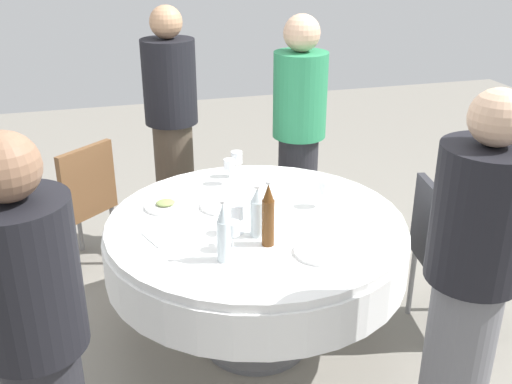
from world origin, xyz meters
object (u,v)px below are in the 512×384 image
(bottle_brown_near, at_px, (268,216))
(plate_mid, at_px, (321,252))
(wine_glass_far, at_px, (237,213))
(person_west, at_px, (172,129))
(bottle_clear_east, at_px, (224,233))
(wine_glass_rear, at_px, (237,159))
(wine_glass_left, at_px, (323,188))
(dining_table, at_px, (256,245))
(wine_glass_front, at_px, (229,166))
(person_east, at_px, (468,292))
(wine_glass_outer, at_px, (233,230))
(plate_outer, at_px, (222,206))
(chair_left, at_px, (79,198))
(chair_far, at_px, (446,248))
(person_front, at_px, (299,135))
(bottle_clear_west, at_px, (257,213))
(person_near, at_px, (37,347))
(plate_right, at_px, (166,205))

(bottle_brown_near, distance_m, plate_mid, 0.28)
(wine_glass_far, bearing_deg, person_west, -85.24)
(bottle_clear_east, distance_m, wine_glass_rear, 0.95)
(wine_glass_far, distance_m, wine_glass_left, 0.52)
(dining_table, xyz_separation_m, wine_glass_far, (0.12, 0.12, 0.25))
(wine_glass_left, bearing_deg, bottle_clear_east, 33.13)
(wine_glass_front, bearing_deg, person_east, 111.42)
(bottle_clear_east, relative_size, wine_glass_rear, 1.87)
(wine_glass_outer, bearing_deg, bottle_clear_east, 54.16)
(dining_table, xyz_separation_m, wine_glass_left, (-0.37, -0.05, 0.25))
(wine_glass_rear, height_order, plate_outer, wine_glass_rear)
(wine_glass_outer, distance_m, chair_left, 1.47)
(bottle_brown_near, distance_m, wine_glass_front, 0.73)
(person_west, distance_m, chair_far, 1.86)
(person_west, distance_m, person_front, 0.83)
(bottle_clear_east, height_order, wine_glass_rear, bottle_clear_east)
(person_east, bearing_deg, plate_outer, -88.96)
(plate_outer, distance_m, plate_mid, 0.66)
(wine_glass_outer, bearing_deg, dining_table, -124.37)
(bottle_clear_west, bearing_deg, wine_glass_outer, 35.50)
(bottle_brown_near, bearing_deg, person_near, 30.85)
(dining_table, relative_size, plate_right, 6.97)
(wine_glass_outer, bearing_deg, plate_mid, 159.62)
(plate_outer, distance_m, person_near, 1.32)
(chair_far, bearing_deg, person_east, -19.69)
(person_front, bearing_deg, bottle_brown_near, -84.83)
(plate_right, relative_size, chair_left, 0.25)
(dining_table, xyz_separation_m, bottle_clear_west, (0.04, 0.16, 0.26))
(bottle_clear_east, relative_size, chair_left, 0.33)
(bottle_clear_east, height_order, bottle_clear_west, bottle_clear_east)
(bottle_clear_east, relative_size, person_west, 0.17)
(wine_glass_left, distance_m, person_front, 0.89)
(bottle_clear_east, xyz_separation_m, person_east, (-0.78, 0.62, -0.04))
(bottle_clear_east, height_order, wine_glass_left, bottle_clear_east)
(wine_glass_front, distance_m, plate_outer, 0.33)
(wine_glass_left, xyz_separation_m, chair_left, (1.23, -0.95, -0.32))
(bottle_clear_west, distance_m, wine_glass_rear, 0.73)
(dining_table, bearing_deg, plate_right, -32.22)
(wine_glass_rear, relative_size, person_east, 0.10)
(wine_glass_left, xyz_separation_m, person_near, (1.34, 0.88, -0.04))
(wine_glass_rear, bearing_deg, wine_glass_left, 122.61)
(wine_glass_far, distance_m, person_front, 1.23)
(bottle_clear_west, height_order, chair_far, bottle_clear_west)
(wine_glass_far, distance_m, person_east, 1.08)
(wine_glass_far, bearing_deg, person_east, 128.13)
(bottle_clear_east, relative_size, plate_outer, 1.27)
(plate_outer, relative_size, person_west, 0.14)
(bottle_clear_west, bearing_deg, wine_glass_rear, -96.39)
(plate_mid, bearing_deg, wine_glass_front, -76.50)
(bottle_clear_west, relative_size, person_east, 0.16)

